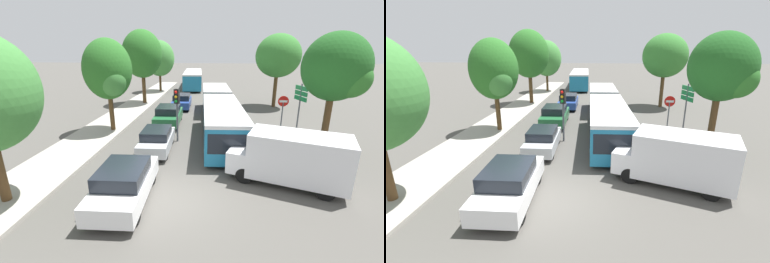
# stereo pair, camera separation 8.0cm
# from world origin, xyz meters

# --- Properties ---
(ground_plane) EXTENTS (200.00, 200.00, 0.00)m
(ground_plane) POSITION_xyz_m (0.00, 0.00, 0.00)
(ground_plane) COLOR #4F4C47
(kerb_strip_left) EXTENTS (3.20, 41.09, 0.14)m
(kerb_strip_left) POSITION_xyz_m (-6.76, 15.54, 0.07)
(kerb_strip_left) COLOR #9E998E
(kerb_strip_left) RESTS_ON ground
(articulated_bus) EXTENTS (3.20, 15.87, 2.34)m
(articulated_bus) POSITION_xyz_m (1.80, 10.48, 1.35)
(articulated_bus) COLOR teal
(articulated_bus) RESTS_ON ground
(city_bus_rear) EXTENTS (3.22, 11.58, 2.46)m
(city_bus_rear) POSITION_xyz_m (-1.99, 31.09, 1.43)
(city_bus_rear) COLOR teal
(city_bus_rear) RESTS_ON ground
(queued_car_white) EXTENTS (1.99, 4.41, 1.51)m
(queued_car_white) POSITION_xyz_m (-1.96, -0.16, 0.77)
(queued_car_white) COLOR white
(queued_car_white) RESTS_ON ground
(queued_car_silver) EXTENTS (1.78, 3.96, 1.36)m
(queued_car_silver) POSITION_xyz_m (-1.86, 5.12, 0.69)
(queued_car_silver) COLOR #B7BABF
(queued_car_silver) RESTS_ON ground
(queued_car_green) EXTENTS (1.98, 4.38, 1.50)m
(queued_car_green) POSITION_xyz_m (-2.14, 10.58, 0.76)
(queued_car_green) COLOR #236638
(queued_car_green) RESTS_ON ground
(queued_car_blue) EXTENTS (1.87, 4.15, 1.42)m
(queued_car_blue) POSITION_xyz_m (-1.86, 16.54, 0.72)
(queued_car_blue) COLOR #284799
(queued_car_blue) RESTS_ON ground
(white_van) EXTENTS (5.36, 3.51, 2.31)m
(white_van) POSITION_xyz_m (4.89, 1.86, 1.24)
(white_van) COLOR silver
(white_van) RESTS_ON ground
(traffic_light) EXTENTS (0.37, 0.39, 3.40)m
(traffic_light) POSITION_xyz_m (-0.89, 6.80, 2.50)
(traffic_light) COLOR #56595E
(traffic_light) RESTS_ON ground
(no_entry_sign) EXTENTS (0.70, 0.08, 2.82)m
(no_entry_sign) POSITION_xyz_m (5.96, 8.32, 1.88)
(no_entry_sign) COLOR #56595E
(no_entry_sign) RESTS_ON ground
(direction_sign_post) EXTENTS (0.40, 1.37, 3.60)m
(direction_sign_post) POSITION_xyz_m (7.11, 8.61, 2.57)
(direction_sign_post) COLOR #56595E
(direction_sign_post) RESTS_ON ground
(tree_left_mid) EXTENTS (3.29, 3.29, 6.47)m
(tree_left_mid) POSITION_xyz_m (-5.79, 8.37, 4.31)
(tree_left_mid) COLOR #51381E
(tree_left_mid) RESTS_ON ground
(tree_left_far) EXTENTS (4.14, 4.14, 7.66)m
(tree_left_far) POSITION_xyz_m (-6.24, 18.21, 5.10)
(tree_left_far) COLOR #51381E
(tree_left_far) RESTS_ON ground
(tree_left_distant) EXTENTS (4.02, 4.02, 6.84)m
(tree_left_distant) POSITION_xyz_m (-6.06, 26.56, 4.37)
(tree_left_distant) COLOR #51381E
(tree_left_distant) RESTS_ON ground
(tree_right_near) EXTENTS (3.35, 3.35, 6.64)m
(tree_right_near) POSITION_xyz_m (7.74, 5.39, 4.75)
(tree_right_near) COLOR #51381E
(tree_right_near) RESTS_ON ground
(tree_right_mid) EXTENTS (4.36, 4.36, 7.19)m
(tree_right_mid) POSITION_xyz_m (7.54, 18.09, 5.07)
(tree_right_mid) COLOR #51381E
(tree_right_mid) RESTS_ON ground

